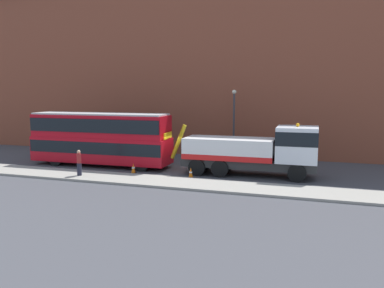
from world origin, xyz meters
name	(u,v)px	position (x,y,z in m)	size (l,w,h in m)	color
ground_plane	(178,170)	(0.00, 0.00, 0.00)	(120.00, 120.00, 0.00)	#424247
near_kerb	(156,181)	(0.00, -4.20, 0.07)	(60.00, 2.80, 0.15)	gray
building_facade	(206,64)	(0.00, 7.46, 8.07)	(60.00, 1.50, 16.00)	brown
recovery_tow_truck	(255,150)	(5.67, -0.35, 1.76)	(10.16, 2.74, 3.67)	#2D2D2D
double_decker_bus	(100,137)	(-6.19, -0.35, 2.23)	(11.07, 2.68, 4.06)	#B70C19
pedestrian_onlooker	(79,163)	(-5.36, -4.51, 0.99)	(0.45, 0.48, 1.71)	#232333
traffic_cone_near_bus	(133,168)	(-2.57, -2.13, 0.34)	(0.36, 0.36, 0.72)	orange
traffic_cone_midway	(191,173)	(1.74, -2.35, 0.34)	(0.36, 0.36, 0.72)	orange
street_lamp	(234,119)	(3.00, 5.27, 3.47)	(0.36, 0.36, 5.83)	#38383D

